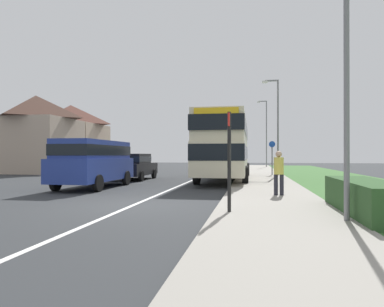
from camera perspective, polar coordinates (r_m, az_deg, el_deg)
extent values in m
plane|color=#2D3033|center=(10.93, -9.50, -8.28)|extent=(120.00, 120.00, 0.00)
cube|color=silver|center=(18.63, -1.37, -4.94)|extent=(0.14, 60.00, 0.01)
cube|color=gray|center=(16.30, 11.96, -5.41)|extent=(3.20, 68.00, 0.12)
cube|color=#3D6B33|center=(17.03, 26.64, -5.24)|extent=(6.00, 68.00, 0.08)
cube|color=#2D5128|center=(9.57, 26.48, -6.69)|extent=(1.10, 4.21, 0.90)
cube|color=beige|center=(21.12, 5.42, -0.80)|extent=(2.50, 11.14, 1.65)
cube|color=beige|center=(21.17, 5.42, 3.53)|extent=(2.45, 10.91, 1.55)
cube|color=black|center=(21.12, 5.42, 0.09)|extent=(2.53, 11.19, 0.76)
cube|color=black|center=(21.17, 5.42, 3.74)|extent=(2.53, 11.19, 0.72)
cube|color=gold|center=(15.74, 3.93, 6.66)|extent=(2.00, 0.08, 0.44)
cylinder|color=black|center=(24.70, 3.12, -2.64)|extent=(0.30, 1.00, 1.00)
cylinder|color=black|center=(24.54, 8.93, -2.65)|extent=(0.30, 1.00, 1.00)
cylinder|color=black|center=(18.25, 0.78, -3.48)|extent=(0.30, 1.00, 1.00)
cylinder|color=black|center=(18.03, 8.67, -3.52)|extent=(0.30, 1.00, 1.00)
cube|color=navy|center=(16.99, -15.59, -2.48)|extent=(1.95, 5.38, 1.01)
cube|color=navy|center=(16.98, -15.58, 0.62)|extent=(1.72, 4.95, 0.83)
cube|color=black|center=(16.98, -15.58, 0.48)|extent=(1.75, 5.00, 0.46)
cylinder|color=black|center=(18.93, -16.05, -3.78)|extent=(0.20, 0.72, 0.72)
cylinder|color=black|center=(18.18, -10.61, -3.93)|extent=(0.20, 0.72, 0.72)
cylinder|color=black|center=(15.99, -21.26, -4.42)|extent=(0.20, 0.72, 0.72)
cylinder|color=black|center=(15.11, -15.00, -4.68)|extent=(0.20, 0.72, 0.72)
cube|color=black|center=(22.09, -9.36, -2.50)|extent=(1.80, 4.37, 0.72)
cube|color=black|center=(21.87, -9.54, -0.81)|extent=(1.58, 2.40, 0.59)
cube|color=black|center=(21.87, -9.54, -0.89)|extent=(1.62, 2.43, 0.33)
cylinder|color=black|center=(23.68, -10.31, -3.22)|extent=(0.20, 0.60, 0.60)
cylinder|color=black|center=(23.14, -6.20, -3.29)|extent=(0.20, 0.60, 0.60)
cylinder|color=black|center=(21.15, -12.82, -3.57)|extent=(0.20, 0.60, 0.60)
cylinder|color=black|center=(20.55, -8.26, -3.68)|extent=(0.20, 0.60, 0.60)
cylinder|color=#23232D|center=(12.73, 13.45, -5.21)|extent=(0.14, 0.14, 0.85)
cylinder|color=#23232D|center=(12.74, 14.36, -5.21)|extent=(0.14, 0.14, 0.85)
cylinder|color=#D1C14C|center=(12.69, 13.90, -1.95)|extent=(0.34, 0.34, 0.60)
sphere|color=tan|center=(12.69, 13.90, -0.10)|extent=(0.22, 0.22, 0.22)
cylinder|color=black|center=(8.76, 6.06, -1.73)|extent=(0.09, 0.09, 2.60)
cube|color=red|center=(8.81, 6.06, 5.44)|extent=(0.04, 0.44, 0.32)
cube|color=black|center=(8.78, 6.07, -0.10)|extent=(0.06, 0.52, 0.68)
cylinder|color=slate|center=(25.61, 12.87, -1.32)|extent=(0.08, 0.08, 2.10)
cylinder|color=blue|center=(25.62, 12.87, 1.48)|extent=(0.44, 0.03, 0.44)
cylinder|color=slate|center=(8.60, 23.78, 15.24)|extent=(0.12, 0.12, 7.64)
cylinder|color=slate|center=(25.50, 13.78, 4.01)|extent=(0.12, 0.12, 6.84)
cube|color=slate|center=(25.94, 12.76, 11.45)|extent=(0.90, 0.10, 0.10)
cube|color=silver|center=(25.90, 11.74, 11.31)|extent=(0.36, 0.20, 0.14)
cylinder|color=slate|center=(43.05, 11.99, 3.07)|extent=(0.12, 0.12, 8.05)
cube|color=slate|center=(43.45, 11.38, 8.31)|extent=(0.90, 0.10, 0.10)
cube|color=silver|center=(43.42, 10.78, 8.22)|extent=(0.36, 0.20, 0.14)
cube|color=tan|center=(33.23, -24.03, 1.15)|extent=(6.24, 5.81, 4.66)
pyramid|color=#4C3328|center=(33.48, -24.02, 6.89)|extent=(6.24, 5.81, 2.03)
cube|color=#C1A88E|center=(38.30, -19.11, 0.96)|extent=(6.24, 5.81, 4.66)
pyramid|color=brown|center=(38.51, -19.10, 5.94)|extent=(6.24, 5.81, 2.03)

